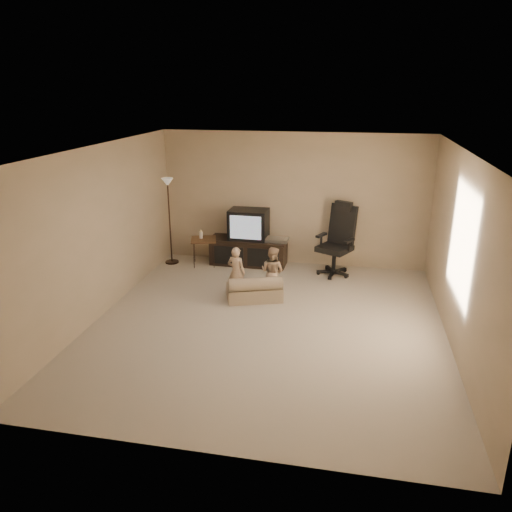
{
  "coord_description": "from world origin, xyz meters",
  "views": [
    {
      "loc": [
        1.11,
        -6.43,
        3.28
      ],
      "look_at": [
        -0.29,
        0.6,
        0.83
      ],
      "focal_mm": 35.0,
      "sensor_mm": 36.0,
      "label": 1
    }
  ],
  "objects": [
    {
      "name": "child_sofa",
      "position": [
        -0.35,
        0.82,
        0.17
      ],
      "size": [
        0.98,
        0.75,
        0.43
      ],
      "rotation": [
        0.0,
        0.0,
        0.33
      ],
      "color": "#9C8869",
      "rests_on": "floor"
    },
    {
      "name": "side_table",
      "position": [
        -1.65,
        2.29,
        0.5
      ],
      "size": [
        0.58,
        0.58,
        0.7
      ],
      "rotation": [
        0.0,
        0.0,
        0.28
      ],
      "color": "brown",
      "rests_on": "floor"
    },
    {
      "name": "floor",
      "position": [
        0.0,
        0.0,
        0.0
      ],
      "size": [
        5.5,
        5.5,
        0.0
      ],
      "primitive_type": "plane",
      "color": "#B5A38F",
      "rests_on": "ground"
    },
    {
      "name": "tv_stand",
      "position": [
        -0.8,
        2.49,
        0.45
      ],
      "size": [
        1.52,
        0.59,
        1.08
      ],
      "rotation": [
        0.0,
        0.0,
        -0.02
      ],
      "color": "black",
      "rests_on": "floor"
    },
    {
      "name": "toddler_left",
      "position": [
        -0.68,
        0.91,
        0.42
      ],
      "size": [
        0.35,
        0.29,
        0.85
      ],
      "primitive_type": "imported",
      "rotation": [
        0.0,
        0.0,
        2.9
      ],
      "color": "tan",
      "rests_on": "floor"
    },
    {
      "name": "room_shell",
      "position": [
        0.0,
        0.0,
        1.52
      ],
      "size": [
        5.5,
        5.5,
        5.5
      ],
      "color": "silver",
      "rests_on": "floor"
    },
    {
      "name": "toddler_right",
      "position": [
        -0.11,
        1.05,
        0.42
      ],
      "size": [
        0.46,
        0.35,
        0.84
      ],
      "primitive_type": "imported",
      "rotation": [
        0.0,
        0.0,
        2.78
      ],
      "color": "tan",
      "rests_on": "floor"
    },
    {
      "name": "floor_lamp",
      "position": [
        -2.3,
        2.27,
        1.21
      ],
      "size": [
        0.26,
        0.26,
        1.66
      ],
      "color": "black",
      "rests_on": "floor"
    },
    {
      "name": "office_chair",
      "position": [
        0.87,
        2.29,
        0.48
      ],
      "size": [
        0.82,
        0.83,
        1.33
      ],
      "rotation": [
        0.0,
        0.0,
        -0.48
      ],
      "color": "black",
      "rests_on": "floor"
    }
  ]
}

